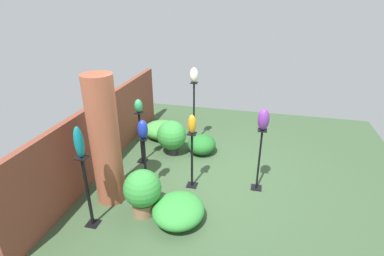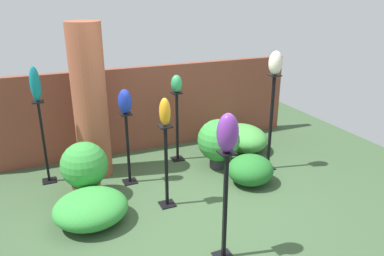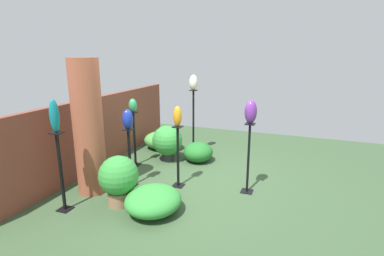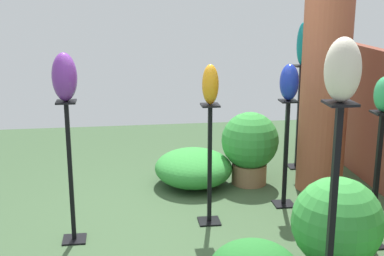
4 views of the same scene
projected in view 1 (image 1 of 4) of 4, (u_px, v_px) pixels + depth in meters
name	position (u px, v px, depth m)	size (l,w,h in m)	color
ground_plane	(208.00, 179.00, 6.02)	(8.00, 8.00, 0.00)	#385133
brick_wall_back	(103.00, 135.00, 6.19)	(5.60, 0.12, 1.48)	brown
brick_pillar	(105.00, 142.00, 5.01)	(0.50, 0.50, 2.30)	#9E5138
pedestal_jade	(141.00, 140.00, 6.44)	(0.20, 0.20, 1.17)	black
pedestal_cobalt	(146.00, 167.00, 5.53)	(0.20, 0.20, 1.08)	black
pedestal_amber	(192.00, 163.00, 5.61)	(0.20, 0.20, 1.13)	black
pedestal_teal	(88.00, 195.00, 4.62)	(0.20, 0.20, 1.25)	black
pedestal_violet	(259.00, 163.00, 5.51)	(0.20, 0.20, 1.23)	black
pedestal_ivory	(194.00, 115.00, 7.25)	(0.20, 0.20, 1.53)	black
art_vase_jade	(138.00, 106.00, 6.12)	(0.18, 0.16, 0.28)	#2D9356
art_vase_cobalt	(143.00, 129.00, 5.21)	(0.19, 0.18, 0.35)	#192D9E
art_vase_amber	(192.00, 124.00, 5.28)	(0.14, 0.15, 0.36)	orange
art_vase_teal	(79.00, 142.00, 4.24)	(0.14, 0.13, 0.49)	#0F727A
art_vase_violet	(264.00, 119.00, 5.15)	(0.21, 0.20, 0.39)	#6B2D8C
art_vase_ivory	(194.00, 75.00, 6.84)	(0.21, 0.19, 0.35)	beige
potted_plant_front_left	(172.00, 136.00, 6.80)	(0.67, 0.67, 0.80)	#2D2D33
potted_plant_near_pillar	(143.00, 191.00, 4.93)	(0.63, 0.63, 0.81)	#936B4C
foliage_bed_east	(178.00, 210.00, 4.87)	(0.91, 0.85, 0.39)	#338C38
foliage_bed_west	(202.00, 144.00, 6.93)	(0.68, 0.65, 0.43)	#236B28
foliage_bed_center	(163.00, 130.00, 7.64)	(0.82, 0.97, 0.44)	#479942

